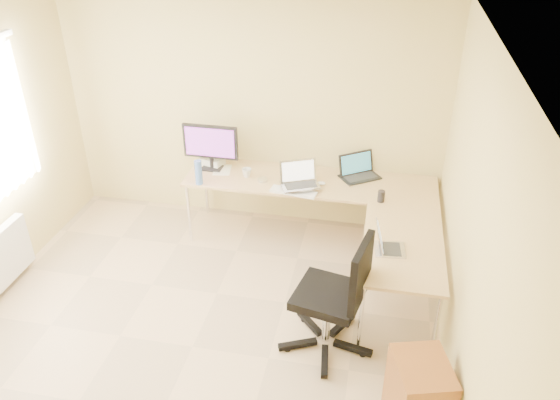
% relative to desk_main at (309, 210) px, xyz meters
% --- Properties ---
extents(floor, '(4.50, 4.50, 0.00)m').
position_rel_desk_main_xyz_m(floor, '(-0.72, -1.85, -0.36)').
color(floor, tan).
rests_on(floor, ground).
extents(ceiling, '(4.50, 4.50, 0.00)m').
position_rel_desk_main_xyz_m(ceiling, '(-0.72, -1.85, 2.24)').
color(ceiling, white).
rests_on(ceiling, ground).
extents(wall_back, '(4.50, 0.00, 4.50)m').
position_rel_desk_main_xyz_m(wall_back, '(-0.72, 0.40, 0.93)').
color(wall_back, '#D6C080').
rests_on(wall_back, ground).
extents(wall_right, '(0.00, 4.50, 4.50)m').
position_rel_desk_main_xyz_m(wall_right, '(1.38, -1.85, 0.93)').
color(wall_right, '#D6C080').
rests_on(wall_right, ground).
extents(desk_main, '(2.65, 0.70, 0.73)m').
position_rel_desk_main_xyz_m(desk_main, '(0.00, 0.00, 0.00)').
color(desk_main, tan).
rests_on(desk_main, ground).
extents(desk_return, '(0.70, 1.30, 0.73)m').
position_rel_desk_main_xyz_m(desk_return, '(0.98, -1.00, 0.00)').
color(desk_return, tan).
rests_on(desk_return, ground).
extents(monitor, '(0.60, 0.20, 0.52)m').
position_rel_desk_main_xyz_m(monitor, '(-1.10, 0.06, 0.62)').
color(monitor, black).
rests_on(monitor, desk_main).
extents(book_stack, '(0.29, 0.33, 0.05)m').
position_rel_desk_main_xyz_m(book_stack, '(-0.10, -0.11, 0.39)').
color(book_stack, '#0E5C53').
rests_on(book_stack, desk_main).
extents(laptop_center, '(0.47, 0.42, 0.25)m').
position_rel_desk_main_xyz_m(laptop_center, '(-0.07, -0.22, 0.53)').
color(laptop_center, '#B7B7BD').
rests_on(laptop_center, desk_main).
extents(laptop_black, '(0.50, 0.47, 0.25)m').
position_rel_desk_main_xyz_m(laptop_black, '(0.51, 0.17, 0.49)').
color(laptop_black, black).
rests_on(laptop_black, desk_main).
extents(keyboard, '(0.49, 0.20, 0.02)m').
position_rel_desk_main_xyz_m(keyboard, '(-0.13, -0.30, 0.38)').
color(keyboard, silver).
rests_on(keyboard, desk_main).
extents(mouse, '(0.11, 0.08, 0.03)m').
position_rel_desk_main_xyz_m(mouse, '(0.13, -0.07, 0.38)').
color(mouse, silver).
rests_on(mouse, desk_main).
extents(mug, '(0.13, 0.13, 0.10)m').
position_rel_desk_main_xyz_m(mug, '(-0.68, -0.05, 0.41)').
color(mug, beige).
rests_on(mug, desk_main).
extents(cd_stack, '(0.14, 0.14, 0.03)m').
position_rel_desk_main_xyz_m(cd_stack, '(-0.49, -0.11, 0.38)').
color(cd_stack, silver).
rests_on(cd_stack, desk_main).
extents(water_bottle, '(0.08, 0.08, 0.27)m').
position_rel_desk_main_xyz_m(water_bottle, '(-1.13, -0.30, 0.50)').
color(water_bottle, '#4970BC').
rests_on(water_bottle, desk_main).
extents(papers, '(0.22, 0.28, 0.01)m').
position_rel_desk_main_xyz_m(papers, '(-0.98, 0.05, 0.37)').
color(papers, silver).
rests_on(papers, desk_main).
extents(white_box, '(0.28, 0.23, 0.09)m').
position_rel_desk_main_xyz_m(white_box, '(-1.13, 0.16, 0.41)').
color(white_box, white).
rests_on(white_box, desk_main).
extents(desk_fan, '(0.29, 0.29, 0.30)m').
position_rel_desk_main_xyz_m(desk_fan, '(-1.13, 0.20, 0.52)').
color(desk_fan, white).
rests_on(desk_fan, desk_main).
extents(black_cup, '(0.09, 0.09, 0.12)m').
position_rel_desk_main_xyz_m(black_cup, '(0.75, -0.30, 0.42)').
color(black_cup, black).
rests_on(black_cup, desk_main).
extents(laptop_return, '(0.33, 0.27, 0.20)m').
position_rel_desk_main_xyz_m(laptop_return, '(0.86, -1.12, 0.47)').
color(laptop_return, silver).
rests_on(laptop_return, desk_return).
extents(office_chair, '(0.80, 0.80, 1.12)m').
position_rel_desk_main_xyz_m(office_chair, '(0.39, -1.59, 0.13)').
color(office_chair, black).
rests_on(office_chair, ground).
extents(cabinet, '(0.47, 0.53, 0.62)m').
position_rel_desk_main_xyz_m(cabinet, '(1.13, -2.33, -0.01)').
color(cabinet, '#9A5122').
rests_on(cabinet, ground).
extents(radiator, '(0.09, 0.80, 0.55)m').
position_rel_desk_main_xyz_m(radiator, '(-2.75, -1.45, -0.02)').
color(radiator, white).
rests_on(radiator, ground).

